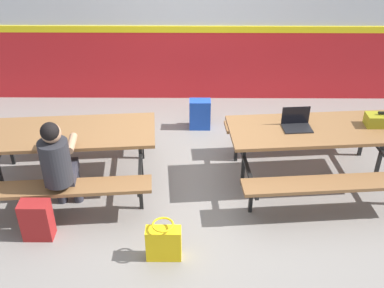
{
  "coord_description": "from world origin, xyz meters",
  "views": [
    {
      "loc": [
        0.03,
        -4.55,
        3.34
      ],
      "look_at": [
        0.0,
        -0.09,
        0.55
      ],
      "focal_mm": 42.96,
      "sensor_mm": 36.0,
      "label": 1
    }
  ],
  "objects_px": {
    "student_nearer": "(58,162)",
    "satchel_spare": "(200,114)",
    "picnic_table_right": "(316,140)",
    "backpack_dark": "(37,220)",
    "picnic_table_left": "(67,144)",
    "tote_bag_bright": "(164,243)",
    "laptop_dark": "(297,124)",
    "toolbox_grey": "(384,120)"
  },
  "relations": [
    {
      "from": "tote_bag_bright",
      "to": "backpack_dark",
      "type": "bearing_deg",
      "value": 167.54
    },
    {
      "from": "satchel_spare",
      "to": "toolbox_grey",
      "type": "bearing_deg",
      "value": -30.72
    },
    {
      "from": "picnic_table_right",
      "to": "tote_bag_bright",
      "type": "relative_size",
      "value": 4.81
    },
    {
      "from": "picnic_table_right",
      "to": "backpack_dark",
      "type": "relative_size",
      "value": 4.7
    },
    {
      "from": "picnic_table_right",
      "to": "student_nearer",
      "type": "xyz_separation_m",
      "value": [
        -2.79,
        -0.65,
        0.13
      ]
    },
    {
      "from": "picnic_table_right",
      "to": "picnic_table_left",
      "type": "bearing_deg",
      "value": -178.1
    },
    {
      "from": "toolbox_grey",
      "to": "tote_bag_bright",
      "type": "bearing_deg",
      "value": -151.36
    },
    {
      "from": "picnic_table_right",
      "to": "laptop_dark",
      "type": "relative_size",
      "value": 6.13
    },
    {
      "from": "laptop_dark",
      "to": "satchel_spare",
      "type": "bearing_deg",
      "value": 130.15
    },
    {
      "from": "toolbox_grey",
      "to": "student_nearer",
      "type": "bearing_deg",
      "value": -168.63
    },
    {
      "from": "picnic_table_left",
      "to": "laptop_dark",
      "type": "height_order",
      "value": "laptop_dark"
    },
    {
      "from": "tote_bag_bright",
      "to": "laptop_dark",
      "type": "bearing_deg",
      "value": 41.62
    },
    {
      "from": "tote_bag_bright",
      "to": "toolbox_grey",
      "type": "bearing_deg",
      "value": 28.64
    },
    {
      "from": "picnic_table_left",
      "to": "tote_bag_bright",
      "type": "height_order",
      "value": "picnic_table_left"
    },
    {
      "from": "satchel_spare",
      "to": "backpack_dark",
      "type": "bearing_deg",
      "value": -126.33
    },
    {
      "from": "backpack_dark",
      "to": "satchel_spare",
      "type": "relative_size",
      "value": 1.0
    },
    {
      "from": "picnic_table_left",
      "to": "backpack_dark",
      "type": "distance_m",
      "value": 0.97
    },
    {
      "from": "student_nearer",
      "to": "backpack_dark",
      "type": "distance_m",
      "value": 0.63
    },
    {
      "from": "student_nearer",
      "to": "satchel_spare",
      "type": "height_order",
      "value": "student_nearer"
    },
    {
      "from": "picnic_table_right",
      "to": "toolbox_grey",
      "type": "height_order",
      "value": "toolbox_grey"
    },
    {
      "from": "student_nearer",
      "to": "satchel_spare",
      "type": "xyz_separation_m",
      "value": [
        1.47,
        1.94,
        -0.49
      ]
    },
    {
      "from": "picnic_table_right",
      "to": "tote_bag_bright",
      "type": "xyz_separation_m",
      "value": [
        -1.69,
        -1.27,
        -0.38
      ]
    },
    {
      "from": "student_nearer",
      "to": "satchel_spare",
      "type": "distance_m",
      "value": 2.49
    },
    {
      "from": "tote_bag_bright",
      "to": "picnic_table_left",
      "type": "bearing_deg",
      "value": 134.66
    },
    {
      "from": "backpack_dark",
      "to": "student_nearer",
      "type": "bearing_deg",
      "value": 58.63
    },
    {
      "from": "laptop_dark",
      "to": "toolbox_grey",
      "type": "xyz_separation_m",
      "value": [
        0.99,
        0.05,
        0.02
      ]
    },
    {
      "from": "picnic_table_left",
      "to": "satchel_spare",
      "type": "height_order",
      "value": "picnic_table_left"
    },
    {
      "from": "picnic_table_right",
      "to": "backpack_dark",
      "type": "height_order",
      "value": "picnic_table_right"
    },
    {
      "from": "tote_bag_bright",
      "to": "satchel_spare",
      "type": "xyz_separation_m",
      "value": [
        0.37,
        2.56,
        0.02
      ]
    },
    {
      "from": "picnic_table_left",
      "to": "student_nearer",
      "type": "relative_size",
      "value": 1.71
    },
    {
      "from": "laptop_dark",
      "to": "satchel_spare",
      "type": "relative_size",
      "value": 0.77
    },
    {
      "from": "backpack_dark",
      "to": "satchel_spare",
      "type": "bearing_deg",
      "value": 53.67
    },
    {
      "from": "laptop_dark",
      "to": "backpack_dark",
      "type": "relative_size",
      "value": 0.77
    },
    {
      "from": "picnic_table_left",
      "to": "tote_bag_bright",
      "type": "relative_size",
      "value": 4.81
    },
    {
      "from": "picnic_table_left",
      "to": "student_nearer",
      "type": "bearing_deg",
      "value": -83.77
    },
    {
      "from": "picnic_table_right",
      "to": "student_nearer",
      "type": "distance_m",
      "value": 2.87
    },
    {
      "from": "laptop_dark",
      "to": "tote_bag_bright",
      "type": "height_order",
      "value": "laptop_dark"
    },
    {
      "from": "picnic_table_right",
      "to": "satchel_spare",
      "type": "xyz_separation_m",
      "value": [
        -1.32,
        1.29,
        -0.36
      ]
    },
    {
      "from": "student_nearer",
      "to": "tote_bag_bright",
      "type": "relative_size",
      "value": 2.81
    },
    {
      "from": "toolbox_grey",
      "to": "satchel_spare",
      "type": "relative_size",
      "value": 0.91
    },
    {
      "from": "student_nearer",
      "to": "toolbox_grey",
      "type": "xyz_separation_m",
      "value": [
        3.54,
        0.71,
        0.1
      ]
    },
    {
      "from": "tote_bag_bright",
      "to": "student_nearer",
      "type": "bearing_deg",
      "value": 150.56
    }
  ]
}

